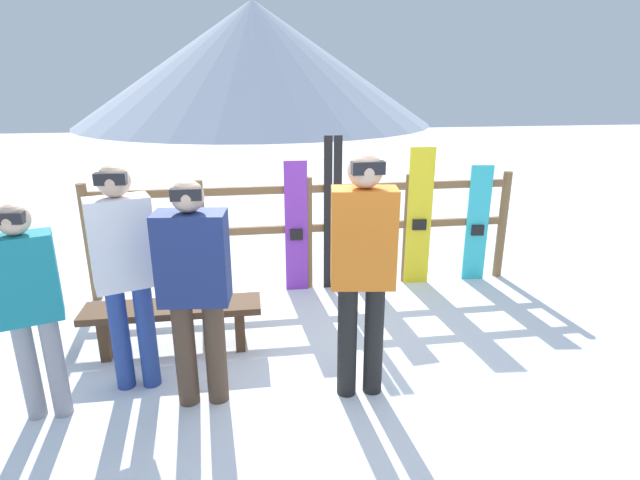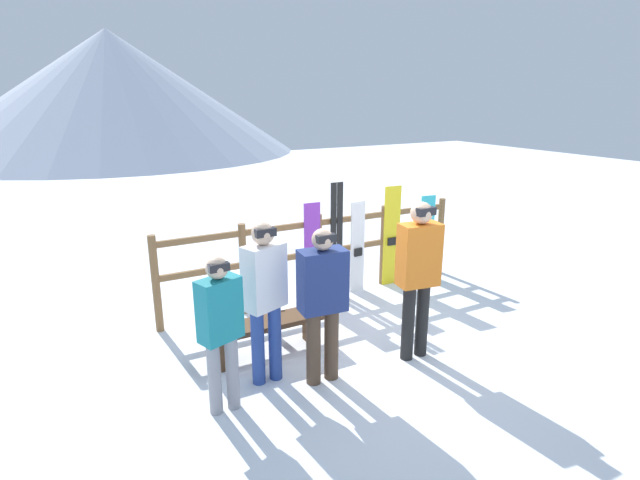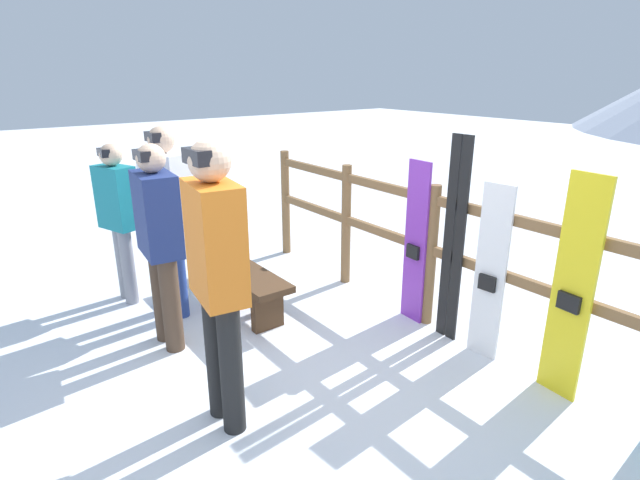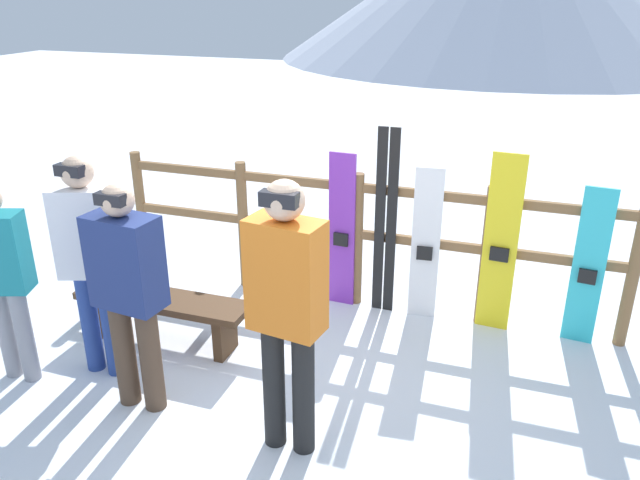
{
  "view_description": "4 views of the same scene",
  "coord_description": "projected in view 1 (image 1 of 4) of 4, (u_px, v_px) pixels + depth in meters",
  "views": [
    {
      "loc": [
        -0.64,
        -3.59,
        2.28
      ],
      "look_at": [
        0.04,
        1.0,
        0.77
      ],
      "focal_mm": 28.0,
      "sensor_mm": 36.0,
      "label": 1
    },
    {
      "loc": [
        -3.27,
        -4.42,
        2.92
      ],
      "look_at": [
        -0.36,
        0.95,
        1.12
      ],
      "focal_mm": 28.0,
      "sensor_mm": 36.0,
      "label": 2
    },
    {
      "loc": [
        2.66,
        -1.54,
        2.17
      ],
      "look_at": [
        -0.58,
        0.89,
        0.79
      ],
      "focal_mm": 28.0,
      "sensor_mm": 36.0,
      "label": 3
    },
    {
      "loc": [
        1.39,
        -3.44,
        2.82
      ],
      "look_at": [
        -0.05,
        0.74,
        0.99
      ],
      "focal_mm": 35.0,
      "sensor_mm": 36.0,
      "label": 4
    }
  ],
  "objects": [
    {
      "name": "mountain_backdrop",
      "position": [
        254.0,
        63.0,
        25.5
      ],
      "size": [
        18.0,
        18.0,
        6.0
      ],
      "color": "#B2BCD1",
      "rests_on": "ground"
    },
    {
      "name": "person_orange",
      "position": [
        363.0,
        261.0,
        3.48
      ],
      "size": [
        0.48,
        0.31,
        1.82
      ],
      "color": "black",
      "rests_on": "ground"
    },
    {
      "name": "snowboard_cyan",
      "position": [
        477.0,
        224.0,
        5.74
      ],
      "size": [
        0.25,
        0.08,
        1.36
      ],
      "color": "#2DBFCC",
      "rests_on": "ground"
    },
    {
      "name": "person_navy",
      "position": [
        195.0,
        281.0,
        3.41
      ],
      "size": [
        0.5,
        0.31,
        1.66
      ],
      "color": "#4C3828",
      "rests_on": "ground"
    },
    {
      "name": "bench",
      "position": [
        174.0,
        316.0,
        4.31
      ],
      "size": [
        1.5,
        0.36,
        0.42
      ],
      "color": "#4C331E",
      "rests_on": "ground"
    },
    {
      "name": "person_teal",
      "position": [
        29.0,
        299.0,
        3.27
      ],
      "size": [
        0.44,
        0.33,
        1.54
      ],
      "color": "gray",
      "rests_on": "ground"
    },
    {
      "name": "snowboard_white",
      "position": [
        365.0,
        228.0,
        5.55
      ],
      "size": [
        0.25,
        0.07,
        1.4
      ],
      "color": "white",
      "rests_on": "ground"
    },
    {
      "name": "fence",
      "position": [
        308.0,
        225.0,
        5.5
      ],
      "size": [
        4.71,
        0.1,
        1.27
      ],
      "color": "brown",
      "rests_on": "ground"
    },
    {
      "name": "ski_pair_black",
      "position": [
        333.0,
        215.0,
        5.45
      ],
      "size": [
        0.19,
        0.02,
        1.71
      ],
      "color": "black",
      "rests_on": "ground"
    },
    {
      "name": "snowboard_purple",
      "position": [
        296.0,
        228.0,
        5.43
      ],
      "size": [
        0.25,
        0.06,
        1.46
      ],
      "color": "purple",
      "rests_on": "ground"
    },
    {
      "name": "ground_plane",
      "position": [
        333.0,
        364.0,
        4.17
      ],
      "size": [
        40.0,
        40.0,
        0.0
      ],
      "primitive_type": "plane",
      "color": "white"
    },
    {
      "name": "person_white",
      "position": [
        124.0,
        264.0,
        3.58
      ],
      "size": [
        0.48,
        0.37,
        1.73
      ],
      "color": "navy",
      "rests_on": "ground"
    },
    {
      "name": "snowboard_yellow",
      "position": [
        419.0,
        218.0,
        5.61
      ],
      "size": [
        0.28,
        0.07,
        1.57
      ],
      "color": "yellow",
      "rests_on": "ground"
    }
  ]
}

